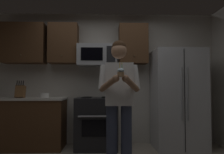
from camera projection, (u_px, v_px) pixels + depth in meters
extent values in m
cube|color=beige|center=(105.00, 78.00, 4.53)|extent=(4.40, 0.10, 2.60)
cube|color=black|center=(97.00, 123.00, 4.09)|extent=(0.76, 0.66, 0.92)
cube|color=black|center=(96.00, 128.00, 3.76)|extent=(0.48, 0.01, 0.28)
cylinder|color=#99999E|center=(96.00, 116.00, 3.74)|extent=(0.60, 0.03, 0.03)
cylinder|color=black|center=(86.00, 98.00, 3.97)|extent=(0.18, 0.18, 0.01)
cylinder|color=black|center=(107.00, 98.00, 3.98)|extent=(0.18, 0.18, 0.01)
cylinder|color=black|center=(88.00, 97.00, 4.25)|extent=(0.18, 0.18, 0.01)
cylinder|color=black|center=(106.00, 97.00, 4.26)|extent=(0.18, 0.18, 0.01)
cube|color=#9EA0A5|center=(97.00, 56.00, 4.28)|extent=(0.74, 0.40, 0.40)
cube|color=black|center=(92.00, 54.00, 4.07)|extent=(0.40, 0.01, 0.24)
cube|color=black|center=(111.00, 54.00, 4.08)|extent=(0.16, 0.01, 0.30)
cube|color=#B7BABF|center=(178.00, 99.00, 4.13)|extent=(0.90, 0.72, 1.80)
cylinder|color=gray|center=(182.00, 94.00, 3.75)|extent=(0.02, 0.02, 0.90)
cylinder|color=gray|center=(188.00, 94.00, 3.76)|extent=(0.02, 0.02, 0.90)
cube|color=black|center=(185.00, 100.00, 3.76)|extent=(0.01, 0.01, 1.74)
cube|color=#4C301C|center=(24.00, 44.00, 4.29)|extent=(0.80, 0.34, 0.76)
sphere|color=brown|center=(21.00, 55.00, 4.10)|extent=(0.03, 0.03, 0.03)
cube|color=#4C301C|center=(64.00, 44.00, 4.31)|extent=(0.55, 0.34, 0.76)
sphere|color=brown|center=(62.00, 55.00, 4.12)|extent=(0.03, 0.03, 0.03)
cube|color=#4C301C|center=(133.00, 44.00, 4.36)|extent=(0.55, 0.34, 0.76)
sphere|color=brown|center=(134.00, 56.00, 4.17)|extent=(0.03, 0.03, 0.03)
cube|color=#4C301C|center=(25.00, 124.00, 4.07)|extent=(1.40, 0.62, 0.88)
cube|color=beige|center=(26.00, 99.00, 4.09)|extent=(1.44, 0.66, 0.04)
cube|color=brown|center=(20.00, 92.00, 4.05)|extent=(0.16, 0.15, 0.24)
cylinder|color=black|center=(17.00, 83.00, 4.03)|extent=(0.02, 0.04, 0.09)
cylinder|color=black|center=(19.00, 83.00, 4.03)|extent=(0.02, 0.04, 0.09)
cylinder|color=black|center=(21.00, 83.00, 4.03)|extent=(0.02, 0.04, 0.09)
cylinder|color=black|center=(23.00, 83.00, 4.04)|extent=(0.02, 0.04, 0.09)
cylinder|color=white|center=(44.00, 95.00, 4.12)|extent=(0.18, 0.18, 0.08)
torus|color=white|center=(44.00, 93.00, 4.12)|extent=(0.19, 0.19, 0.01)
cylinder|color=#383F59|center=(112.00, 137.00, 3.03)|extent=(0.15, 0.15, 0.86)
cylinder|color=#383F59|center=(126.00, 137.00, 3.04)|extent=(0.15, 0.15, 0.86)
cube|color=white|center=(119.00, 84.00, 3.07)|extent=(0.38, 0.22, 0.58)
sphere|color=#A37556|center=(119.00, 51.00, 3.09)|extent=(0.22, 0.22, 0.22)
sphere|color=#382314|center=(119.00, 48.00, 3.10)|extent=(0.20, 0.20, 0.20)
cylinder|color=white|center=(103.00, 77.00, 3.04)|extent=(0.15, 0.18, 0.35)
cylinder|color=#A37556|center=(108.00, 84.00, 2.87)|extent=(0.26, 0.33, 0.21)
sphere|color=#A37556|center=(116.00, 78.00, 2.75)|extent=(0.09, 0.09, 0.09)
cylinder|color=white|center=(136.00, 77.00, 3.05)|extent=(0.15, 0.18, 0.35)
cylinder|color=#A37556|center=(131.00, 84.00, 2.88)|extent=(0.26, 0.33, 0.21)
sphere|color=#A37556|center=(126.00, 78.00, 2.76)|extent=(0.09, 0.09, 0.09)
cylinder|color=#A87F56|center=(121.00, 74.00, 2.74)|extent=(0.08, 0.08, 0.06)
ellipsoid|color=silver|center=(121.00, 70.00, 2.74)|extent=(0.09, 0.09, 0.06)
cylinder|color=#4CBF66|center=(122.00, 67.00, 2.74)|extent=(0.01, 0.01, 0.06)
ellipsoid|color=#FFD159|center=(122.00, 64.00, 2.74)|extent=(0.01, 0.01, 0.02)
cylinder|color=#F2D84C|center=(120.00, 67.00, 2.74)|extent=(0.01, 0.01, 0.06)
ellipsoid|color=#FFD159|center=(120.00, 64.00, 2.74)|extent=(0.01, 0.01, 0.02)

